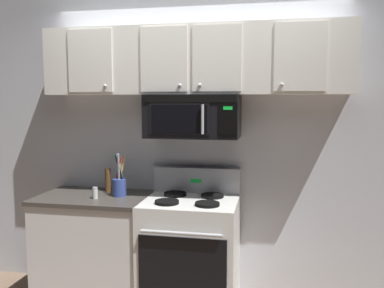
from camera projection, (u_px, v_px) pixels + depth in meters
back_wall at (198, 140)px, 3.59m from camera, size 5.20×0.10×2.70m
stove_range at (190, 252)px, 3.32m from camera, size 0.76×0.69×1.12m
over_range_microwave at (193, 116)px, 3.32m from camera, size 0.76×0.43×0.35m
upper_cabinets at (194, 61)px, 3.30m from camera, size 2.50×0.36×0.55m
counter_segment at (95, 246)px, 3.49m from camera, size 0.93×0.65×0.90m
utensil_crock_blue at (119, 184)px, 3.41m from camera, size 0.12×0.12×0.37m
salt_shaker at (95, 193)px, 3.32m from camera, size 0.04×0.04×0.10m
pepper_mill at (108, 180)px, 3.58m from camera, size 0.05×0.05×0.21m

